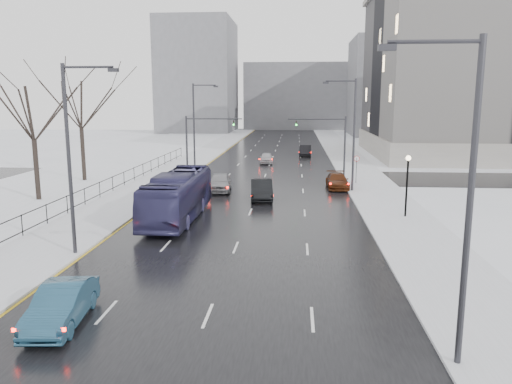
% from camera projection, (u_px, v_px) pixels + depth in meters
% --- Properties ---
extents(road, '(16.00, 150.00, 0.04)m').
position_uv_depth(road, '(270.00, 163.00, 65.22)').
color(road, black).
rests_on(road, ground).
extents(cross_road, '(130.00, 10.00, 0.04)m').
position_uv_depth(cross_road, '(265.00, 177.00, 53.45)').
color(cross_road, black).
rests_on(cross_road, ground).
extents(sidewalk_left, '(5.00, 150.00, 0.16)m').
position_uv_depth(sidewalk_left, '(191.00, 162.00, 66.03)').
color(sidewalk_left, silver).
rests_on(sidewalk_left, ground).
extents(sidewalk_right, '(5.00, 150.00, 0.16)m').
position_uv_depth(sidewalk_right, '(352.00, 163.00, 64.38)').
color(sidewalk_right, silver).
rests_on(sidewalk_right, ground).
extents(park_strip, '(14.00, 150.00, 0.12)m').
position_uv_depth(park_strip, '(121.00, 161.00, 66.77)').
color(park_strip, white).
rests_on(park_strip, ground).
extents(tree_park_d, '(8.75, 8.75, 12.50)m').
position_uv_depth(tree_park_d, '(39.00, 201.00, 41.13)').
color(tree_park_d, black).
rests_on(tree_park_d, ground).
extents(tree_park_e, '(9.45, 9.45, 13.50)m').
position_uv_depth(tree_park_e, '(85.00, 181.00, 50.96)').
color(tree_park_e, black).
rests_on(tree_park_e, ground).
extents(iron_fence, '(0.06, 70.00, 1.30)m').
position_uv_depth(iron_fence, '(73.00, 200.00, 36.67)').
color(iron_fence, black).
rests_on(iron_fence, sidewalk_left).
extents(streetlight_r_near, '(2.95, 0.25, 10.00)m').
position_uv_depth(streetlight_r_near, '(463.00, 190.00, 14.55)').
color(streetlight_r_near, '#2D2D33').
rests_on(streetlight_r_near, ground).
extents(streetlight_r_mid, '(2.95, 0.25, 10.00)m').
position_uv_depth(streetlight_r_mid, '(352.00, 129.00, 43.95)').
color(streetlight_r_mid, '#2D2D33').
rests_on(streetlight_r_mid, ground).
extents(streetlight_l_near, '(2.95, 0.25, 10.00)m').
position_uv_depth(streetlight_l_near, '(73.00, 151.00, 25.63)').
color(streetlight_l_near, '#2D2D33').
rests_on(streetlight_l_near, ground).
extents(streetlight_l_far, '(2.95, 0.25, 10.00)m').
position_uv_depth(streetlight_l_far, '(196.00, 123.00, 56.99)').
color(streetlight_l_far, '#2D2D33').
rests_on(streetlight_l_far, ground).
extents(lamppost_r_mid, '(0.36, 0.36, 4.28)m').
position_uv_depth(lamppost_r_mid, '(407.00, 177.00, 34.42)').
color(lamppost_r_mid, black).
rests_on(lamppost_r_mid, sidewalk_right).
extents(mast_signal_right, '(6.10, 0.33, 6.50)m').
position_uv_depth(mast_signal_right, '(335.00, 139.00, 52.13)').
color(mast_signal_right, '#2D2D33').
rests_on(mast_signal_right, ground).
extents(mast_signal_left, '(6.10, 0.33, 6.50)m').
position_uv_depth(mast_signal_left, '(196.00, 138.00, 53.28)').
color(mast_signal_left, '#2D2D33').
rests_on(mast_signal_left, ground).
extents(no_uturn_sign, '(0.60, 0.06, 2.70)m').
position_uv_depth(no_uturn_sign, '(357.00, 161.00, 48.40)').
color(no_uturn_sign, '#2D2D33').
rests_on(no_uturn_sign, sidewalk_right).
extents(bldg_far_right, '(24.00, 20.00, 22.00)m').
position_uv_depth(bldg_far_right, '(404.00, 87.00, 114.92)').
color(bldg_far_right, slate).
rests_on(bldg_far_right, ground).
extents(bldg_far_left, '(18.00, 22.00, 28.00)m').
position_uv_depth(bldg_far_left, '(198.00, 77.00, 128.09)').
color(bldg_far_left, slate).
rests_on(bldg_far_left, ground).
extents(bldg_far_center, '(30.00, 18.00, 18.00)m').
position_uv_depth(bldg_far_center, '(299.00, 97.00, 141.66)').
color(bldg_far_center, slate).
rests_on(bldg_far_center, ground).
extents(sedan_left_near, '(2.01, 4.61, 1.47)m').
position_uv_depth(sedan_left_near, '(61.00, 305.00, 18.35)').
color(sedan_left_near, navy).
rests_on(sedan_left_near, road).
extents(bus, '(2.75, 11.62, 3.23)m').
position_uv_depth(bus, '(178.00, 196.00, 34.48)').
color(bus, navy).
rests_on(bus, road).
extents(sedan_center_near, '(2.35, 5.00, 1.65)m').
position_uv_depth(sedan_center_near, '(220.00, 182.00, 45.00)').
color(sedan_center_near, gray).
rests_on(sedan_center_near, road).
extents(sedan_right_near, '(2.21, 5.15, 1.65)m').
position_uv_depth(sedan_right_near, '(262.00, 190.00, 41.31)').
color(sedan_right_near, black).
rests_on(sedan_right_near, road).
extents(sedan_right_far, '(2.03, 4.84, 1.39)m').
position_uv_depth(sedan_right_far, '(337.00, 181.00, 46.53)').
color(sedan_right_far, '#4A200C').
rests_on(sedan_right_far, road).
extents(sedan_center_far, '(1.72, 4.12, 1.39)m').
position_uv_depth(sedan_center_far, '(266.00, 158.00, 64.74)').
color(sedan_center_far, '#ABABB0').
rests_on(sedan_center_far, road).
extents(sedan_right_distant, '(1.79, 4.84, 1.58)m').
position_uv_depth(sedan_right_distant, '(305.00, 150.00, 73.25)').
color(sedan_right_distant, black).
rests_on(sedan_right_distant, road).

